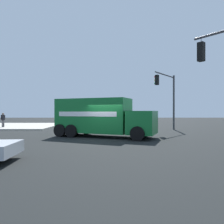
{
  "coord_description": "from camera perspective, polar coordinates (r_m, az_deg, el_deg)",
  "views": [
    {
      "loc": [
        15.19,
        0.5,
        2.03
      ],
      "look_at": [
        -1.14,
        0.59,
        1.96
      ],
      "focal_mm": 33.23,
      "sensor_mm": 36.0,
      "label": 1
    }
  ],
  "objects": [
    {
      "name": "pedestrian_near_corner",
      "position": [
        27.8,
        -27.79,
        -1.73
      ],
      "size": [
        0.47,
        0.36,
        1.67
      ],
      "color": "#4C4C51",
      "rests_on": "sidewalk_corner_near"
    },
    {
      "name": "traffic_light_secondary",
      "position": [
        22.63,
        15.25,
        5.08
      ],
      "size": [
        3.54,
        2.92,
        5.98
      ],
      "color": "#38383D",
      "rests_on": "ground"
    },
    {
      "name": "sedan_tan",
      "position": [
        27.98,
        -7.37,
        -2.64
      ],
      "size": [
        2.17,
        4.36,
        1.31
      ],
      "color": "tan",
      "rests_on": "ground"
    },
    {
      "name": "ground_plane",
      "position": [
        15.33,
        -2.19,
        -7.37
      ],
      "size": [
        100.0,
        100.0,
        0.0
      ],
      "primitive_type": "plane",
      "color": "black"
    },
    {
      "name": "sidewalk_corner_near",
      "position": [
        30.73,
        -25.5,
        -3.45
      ],
      "size": [
        11.59,
        11.59,
        0.14
      ],
      "primitive_type": "cube",
      "color": "#B2ADA0",
      "rests_on": "ground"
    },
    {
      "name": "delivery_truck",
      "position": [
        16.43,
        -3.02,
        -1.42
      ],
      "size": [
        5.32,
        8.2,
        3.01
      ],
      "color": "#146B2D",
      "rests_on": "ground"
    }
  ]
}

